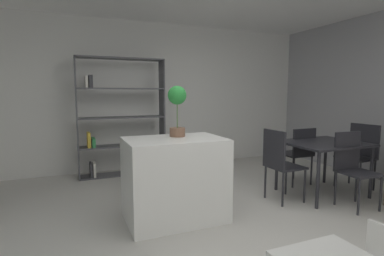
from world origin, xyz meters
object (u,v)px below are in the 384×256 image
Objects in this scene: kitchen_island at (175,179)px; dining_chair_near at (352,163)px; potted_plant_on_island at (177,104)px; dining_chair_island_side at (279,160)px; dining_chair_window_side at (360,150)px; dining_chair_far at (299,151)px; dining_table at (323,147)px; open_bookshelf at (117,119)px.

kitchen_island is 2.29m from dining_chair_near.
potted_plant_on_island is 0.62× the size of dining_chair_near.
potted_plant_on_island is at bearing 83.78° from dining_chair_island_side.
dining_chair_island_side is 1.52m from dining_chair_window_side.
dining_chair_window_side is (0.76, -0.47, 0.04)m from dining_chair_far.
dining_chair_window_side is at bearing 0.57° from dining_table.
dining_chair_window_side is 0.90m from dining_chair_near.
open_bookshelf is (-0.31, 2.16, 0.52)m from kitchen_island.
dining_chair_near is at bearing -46.10° from open_bookshelf.
open_bookshelf is 1.89× the size of dining_table.
open_bookshelf reaches higher than kitchen_island.
kitchen_island is 1.14× the size of dining_chair_island_side.
open_bookshelf reaches higher than dining_chair_window_side.
dining_chair_island_side is at bearing -179.89° from dining_table.
dining_table is at bearing -93.83° from dining_chair_window_side.
dining_chair_window_side reaches higher than dining_chair_near.
kitchen_island is at bearing -81.87° from open_bookshelf.
dining_table is 1.12× the size of dining_chair_island_side.
open_bookshelf is 3.35m from dining_table.
open_bookshelf is (-0.39, 2.03, -0.33)m from potted_plant_on_island.
dining_chair_island_side is at bearing 151.47° from dining_chair_near.
dining_chair_window_side is (2.90, -0.12, -0.73)m from potted_plant_on_island.
dining_table is (2.15, -0.13, -0.63)m from potted_plant_on_island.
potted_plant_on_island is at bearing 57.84° from kitchen_island.
dining_chair_far is (2.23, 0.48, 0.08)m from kitchen_island.
dining_chair_near is (-0.75, -0.49, -0.03)m from dining_chair_window_side.
dining_table is at bearing -40.45° from open_bookshelf.
dining_chair_island_side is at bearing -5.39° from potted_plant_on_island.
dining_chair_far is at bearing -33.53° from open_bookshelf.
potted_plant_on_island is 2.31m from dining_chair_far.
dining_chair_far is 0.90m from dining_chair_island_side.
kitchen_island is 1.12× the size of dining_chair_window_side.
open_bookshelf is at bearing 100.82° from potted_plant_on_island.
dining_chair_island_side is 0.90m from dining_chair_near.
dining_chair_island_side reaches higher than kitchen_island.
potted_plant_on_island reaches higher than dining_chair_window_side.
kitchen_island is 2.24m from dining_table.
potted_plant_on_island is (0.08, 0.13, 0.84)m from kitchen_island.
dining_chair_far is (2.15, 0.35, -0.77)m from potted_plant_on_island.
dining_chair_window_side reaches higher than dining_chair_island_side.
dining_chair_near is at bearing -89.30° from dining_table.
dining_table is 0.77m from dining_chair_island_side.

